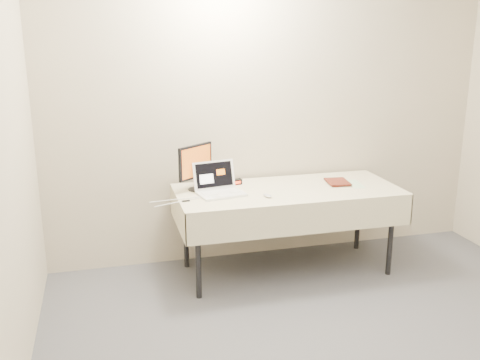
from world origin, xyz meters
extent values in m
cube|color=beige|center=(0.00, 2.50, 1.35)|extent=(4.00, 0.10, 2.70)
cylinder|color=black|center=(-0.82, 1.75, 0.34)|extent=(0.04, 0.04, 0.69)
cylinder|color=black|center=(0.82, 1.75, 0.34)|extent=(0.04, 0.04, 0.69)
cylinder|color=black|center=(-0.82, 2.34, 0.34)|extent=(0.04, 0.04, 0.69)
cylinder|color=black|center=(0.82, 2.34, 0.34)|extent=(0.04, 0.04, 0.69)
cube|color=gray|center=(0.00, 2.04, 0.71)|extent=(1.80, 0.75, 0.04)
cube|color=beige|center=(0.00, 2.04, 0.73)|extent=(1.86, 0.81, 0.01)
cube|color=beige|center=(0.00, 1.64, 0.60)|extent=(1.86, 0.01, 0.25)
cube|color=beige|center=(0.00, 2.45, 0.60)|extent=(1.86, 0.01, 0.25)
cube|color=beige|center=(-0.93, 2.04, 0.60)|extent=(0.01, 0.81, 0.25)
cube|color=beige|center=(0.93, 2.04, 0.60)|extent=(0.01, 0.81, 0.25)
cube|color=white|center=(-0.58, 2.01, 0.75)|extent=(0.39, 0.31, 0.02)
cube|color=white|center=(-0.60, 2.17, 0.87)|extent=(0.36, 0.13, 0.23)
cube|color=black|center=(-0.60, 2.17, 0.87)|extent=(0.32, 0.11, 0.19)
cylinder|color=black|center=(-0.75, 2.21, 0.74)|extent=(0.18, 0.18, 0.01)
cube|color=black|center=(-0.75, 2.21, 0.80)|extent=(0.03, 0.03, 0.09)
cube|color=black|center=(-0.75, 2.21, 0.98)|extent=(0.31, 0.24, 0.28)
cube|color=#CF6018|center=(-0.75, 2.21, 0.98)|extent=(0.27, 0.20, 0.24)
imported|color=maroon|center=(0.38, 2.10, 0.86)|extent=(0.18, 0.04, 0.24)
cube|color=black|center=(-0.39, 2.28, 0.76)|extent=(0.12, 0.07, 0.05)
cube|color=#FF2C0C|center=(-0.39, 2.26, 0.76)|extent=(0.08, 0.02, 0.02)
ellipsoid|color=#BBBBBE|center=(-0.23, 1.87, 0.75)|extent=(0.07, 0.11, 0.02)
cube|color=#C3E9B9|center=(0.61, 2.04, 0.74)|extent=(0.15, 0.29, 0.00)
cube|color=black|center=(-0.88, 1.92, 0.74)|extent=(0.06, 0.03, 0.01)
camera|label=1|loc=(-1.47, -1.98, 2.00)|focal=40.00mm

